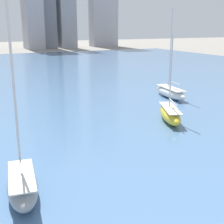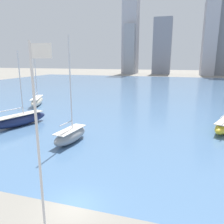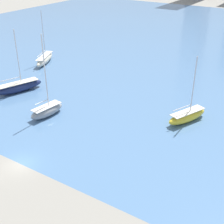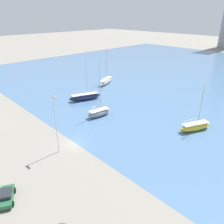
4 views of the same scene
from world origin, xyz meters
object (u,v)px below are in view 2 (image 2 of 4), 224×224
Objects in this scene: flag_pole at (39,148)px; sailboat_cream at (37,101)px; sailboat_navy at (20,120)px; sailboat_gray at (70,135)px.

flag_pole is 45.79m from sailboat_cream.
sailboat_navy is (-18.67, 20.84, -5.41)m from flag_pole.
flag_pole is 28.49m from sailboat_navy.
sailboat_cream is at bearing 135.48° from sailboat_navy.
sailboat_gray reaches higher than sailboat_cream.
flag_pole is 0.85× the size of sailboat_gray.
sailboat_cream reaches higher than sailboat_navy.
flag_pole is at bearing -28.67° from sailboat_navy.
sailboat_gray is at bearing 112.48° from flag_pole.
flag_pole is at bearing -78.03° from sailboat_cream.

